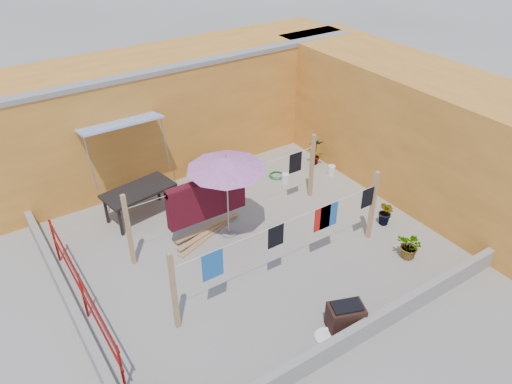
# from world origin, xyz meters

# --- Properties ---
(ground) EXTENTS (80.00, 80.00, 0.00)m
(ground) POSITION_xyz_m (0.00, 0.00, 0.00)
(ground) COLOR #9E998E
(ground) RESTS_ON ground
(wall_back) EXTENTS (11.00, 3.27, 3.21)m
(wall_back) POSITION_xyz_m (0.50, 4.69, 1.61)
(wall_back) COLOR orange
(wall_back) RESTS_ON ground
(wall_right) EXTENTS (2.40, 9.00, 3.20)m
(wall_right) POSITION_xyz_m (5.20, 0.00, 1.60)
(wall_right) COLOR orange
(wall_right) RESTS_ON ground
(parapet_front) EXTENTS (8.30, 0.16, 0.44)m
(parapet_front) POSITION_xyz_m (0.00, -3.58, 0.22)
(parapet_front) COLOR gray
(parapet_front) RESTS_ON ground
(parapet_left) EXTENTS (0.16, 7.30, 0.44)m
(parapet_left) POSITION_xyz_m (-4.08, 0.00, 0.22)
(parapet_left) COLOR gray
(parapet_left) RESTS_ON ground
(red_railing) EXTENTS (0.05, 4.20, 1.10)m
(red_railing) POSITION_xyz_m (-3.85, -0.20, 0.72)
(red_railing) COLOR #A01310
(red_railing) RESTS_ON ground
(clothesline_rig) EXTENTS (5.09, 2.35, 1.80)m
(clothesline_rig) POSITION_xyz_m (-0.47, 0.57, 1.01)
(clothesline_rig) COLOR tan
(clothesline_rig) RESTS_ON ground
(patio_umbrella) EXTENTS (1.94, 1.94, 2.17)m
(patio_umbrella) POSITION_xyz_m (-0.22, 0.51, 1.95)
(patio_umbrella) COLOR gray
(patio_umbrella) RESTS_ON ground
(outdoor_table) EXTENTS (1.84, 1.13, 0.81)m
(outdoor_table) POSITION_xyz_m (-1.65, 2.38, 0.73)
(outdoor_table) COLOR black
(outdoor_table) RESTS_ON ground
(lumber_pile) EXTENTS (1.95, 0.80, 0.12)m
(lumber_pile) POSITION_xyz_m (-0.63, 0.82, 0.06)
(lumber_pile) COLOR tan
(lumber_pile) RESTS_ON ground
(brazier) EXTENTS (0.78, 0.65, 0.60)m
(brazier) POSITION_xyz_m (0.12, -3.20, 0.29)
(brazier) COLOR black
(brazier) RESTS_ON ground
(white_basin) EXTENTS (0.44, 0.44, 0.08)m
(white_basin) POSITION_xyz_m (-0.34, -3.20, 0.04)
(white_basin) COLOR white
(white_basin) RESTS_ON ground
(water_jug_a) EXTENTS (0.21, 0.21, 0.32)m
(water_jug_a) POSITION_xyz_m (3.70, 1.31, 0.14)
(water_jug_a) COLOR white
(water_jug_a) RESTS_ON ground
(water_jug_b) EXTENTS (0.20, 0.20, 0.32)m
(water_jug_b) POSITION_xyz_m (2.33, 1.69, 0.14)
(water_jug_b) COLOR white
(water_jug_b) RESTS_ON ground
(green_hose) EXTENTS (0.47, 0.47, 0.07)m
(green_hose) POSITION_xyz_m (2.33, 2.10, 0.03)
(green_hose) COLOR #1B7D2C
(green_hose) RESTS_ON ground
(plant_back_a) EXTENTS (0.73, 0.65, 0.77)m
(plant_back_a) POSITION_xyz_m (0.49, 3.01, 0.39)
(plant_back_a) COLOR #1C5418
(plant_back_a) RESTS_ON ground
(plant_back_b) EXTENTS (0.51, 0.51, 0.72)m
(plant_back_b) POSITION_xyz_m (1.44, 2.57, 0.36)
(plant_back_b) COLOR #1C5418
(plant_back_b) RESTS_ON ground
(plant_right_a) EXTENTS (0.53, 0.46, 0.85)m
(plant_right_a) POSITION_xyz_m (3.70, 2.06, 0.43)
(plant_right_a) COLOR #1C5418
(plant_right_a) RESTS_ON ground
(plant_right_b) EXTENTS (0.38, 0.44, 0.71)m
(plant_right_b) POSITION_xyz_m (3.18, -1.26, 0.35)
(plant_right_b) COLOR #1C5418
(plant_right_b) RESTS_ON ground
(plant_right_c) EXTENTS (0.55, 0.62, 0.65)m
(plant_right_c) POSITION_xyz_m (2.73, -2.45, 0.32)
(plant_right_c) COLOR #1C5418
(plant_right_c) RESTS_ON ground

